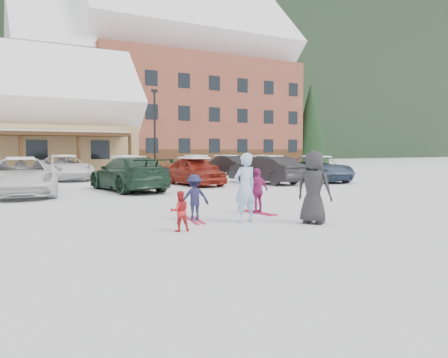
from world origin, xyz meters
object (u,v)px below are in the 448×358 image
parked_car_5 (266,170)px  bystander_dark (314,187)px  alpine_hotel (174,91)px  parked_car_12 (196,166)px  child_magenta (258,191)px  parked_car_11 (128,167)px  parked_car_4 (194,171)px  toddler_red (180,211)px  parked_car_3 (128,174)px  parked_car_2 (21,177)px  parked_car_13 (226,165)px  adult_skier (245,188)px  lamp_post (155,126)px  child_navy (194,198)px  parked_car_10 (64,168)px  parked_car_6 (316,169)px

parked_car_5 → bystander_dark: bearing=51.3°
alpine_hotel → parked_car_12: 23.54m
child_magenta → parked_car_11: size_ratio=0.27×
parked_car_11 → parked_car_4: bearing=106.2°
toddler_red → parked_car_4: 12.57m
parked_car_3 → parked_car_11: (2.60, 8.65, -0.05)m
parked_car_2 → parked_car_13: 16.69m
child_magenta → toddler_red: bearing=15.0°
parked_car_5 → parked_car_13: parked_car_5 is taller
adult_skier → child_magenta: (1.17, 1.16, -0.23)m
alpine_hotel → parked_car_12: alpine_hotel is taller
lamp_post → child_magenta: (-5.46, -23.20, -3.08)m
parked_car_2 → parked_car_3: size_ratio=1.04×
toddler_red → parked_car_12: 20.22m
child_navy → adult_skier: bearing=149.8°
alpine_hotel → bystander_dark: size_ratio=17.06×
adult_skier → parked_car_5: adult_skier is taller
toddler_red → parked_car_10: 18.28m
parked_car_13 → parked_car_10: bearing=-6.9°
alpine_hotel → parked_car_13: (-4.47, -20.36, -7.94)m
child_navy → parked_car_13: 20.57m
parked_car_4 → adult_skier: bearing=-114.8°
parked_car_10 → parked_car_13: bearing=-4.0°
adult_skier → parked_car_10: bearing=-90.2°
child_magenta → parked_car_2: size_ratio=0.24×
bystander_dark → parked_car_5: (6.19, 11.00, -0.17)m
adult_skier → parked_car_11: bearing=-102.8°
alpine_hotel → parked_car_2: bearing=-123.0°
parked_car_12 → parked_car_2: bearing=-149.4°
lamp_post → adult_skier: bearing=-105.2°
lamp_post → bystander_dark: bearing=-101.6°
parked_car_6 → parked_car_10: size_ratio=0.98×
lamp_post → parked_car_2: (-11.08, -14.56, -2.98)m
parked_car_4 → parked_car_11: (-1.22, 7.46, -0.01)m
adult_skier → parked_car_10: size_ratio=0.34×
parked_car_2 → parked_car_5: 12.07m
parked_car_11 → parked_car_13: parked_car_11 is taller
alpine_hotel → parked_car_2: size_ratio=5.77×
child_navy → child_magenta: (2.17, 0.26, 0.05)m
bystander_dark → parked_car_5: size_ratio=0.41×
parked_car_13 → adult_skier: bearing=52.9°
child_magenta → parked_car_12: size_ratio=0.32×
child_navy → parked_car_6: 15.16m
parked_car_2 → parked_car_12: bearing=38.8°
parked_car_10 → parked_car_3: bearing=-86.1°
toddler_red → child_navy: child_navy is taller
lamp_post → parked_car_11: (-4.11, -6.00, -3.03)m
adult_skier → toddler_red: adult_skier is taller
parked_car_10 → parked_car_11: parked_car_10 is taller
alpine_hotel → toddler_red: alpine_hotel is taller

